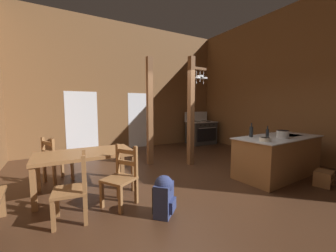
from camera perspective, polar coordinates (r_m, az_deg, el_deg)
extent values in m
cube|color=#422819|center=(4.59, 5.19, -15.23)|extent=(8.13, 8.23, 0.10)
cube|color=brown|center=(7.73, -11.09, 10.62)|extent=(8.13, 0.14, 4.51)
cube|color=brown|center=(7.14, 31.32, 10.29)|extent=(0.14, 8.23, 4.51)
cube|color=white|center=(7.29, -23.09, 0.88)|extent=(1.00, 0.01, 2.05)
cube|color=white|center=(7.78, -8.18, 1.58)|extent=(0.84, 0.01, 2.05)
cube|color=olive|center=(5.29, 28.49, -7.56)|extent=(2.15, 1.03, 0.87)
cube|color=silver|center=(5.21, 28.73, -2.76)|extent=(2.21, 1.09, 0.02)
cube|color=black|center=(5.62, 31.03, -2.19)|extent=(0.54, 0.43, 0.00)
cube|color=black|center=(5.59, 24.36, -10.76)|extent=(1.99, 0.16, 0.10)
cube|color=#313131|center=(8.53, 9.29, -1.94)|extent=(1.12, 0.79, 0.90)
cube|color=black|center=(8.24, 10.90, -2.46)|extent=(0.93, 0.03, 0.52)
cylinder|color=silver|center=(8.18, 11.05, -0.55)|extent=(0.83, 0.05, 0.02)
cube|color=silver|center=(8.48, 9.34, 1.17)|extent=(1.16, 0.83, 0.03)
cube|color=silver|center=(8.76, 7.93, 2.68)|extent=(1.14, 0.07, 0.40)
cylinder|color=black|center=(8.52, 11.29, 1.29)|extent=(0.21, 0.21, 0.01)
cylinder|color=black|center=(8.21, 8.61, 1.17)|extent=(0.21, 0.21, 0.01)
cylinder|color=black|center=(8.75, 10.03, 1.43)|extent=(0.21, 0.21, 0.01)
cylinder|color=black|center=(8.46, 7.38, 1.32)|extent=(0.21, 0.21, 0.01)
cylinder|color=black|center=(8.39, 12.78, 0.40)|extent=(0.04, 0.03, 0.04)
cylinder|color=black|center=(8.25, 11.62, 0.33)|extent=(0.04, 0.03, 0.04)
cylinder|color=black|center=(8.11, 10.42, 0.26)|extent=(0.04, 0.03, 0.04)
cylinder|color=black|center=(7.98, 9.18, 0.19)|extent=(0.04, 0.03, 0.04)
cube|color=brown|center=(5.40, 6.47, 4.02)|extent=(0.15, 0.15, 2.86)
cube|color=brown|center=(5.63, 8.34, 15.79)|extent=(0.58, 0.14, 0.06)
cylinder|color=silver|center=(5.59, 8.06, 14.67)|extent=(0.01, 0.01, 0.23)
cylinder|color=silver|center=(5.57, 8.04, 13.29)|extent=(0.23, 0.23, 0.04)
cylinder|color=silver|center=(5.56, 8.02, 12.47)|extent=(0.02, 0.02, 0.14)
cylinder|color=silver|center=(5.68, 9.05, 14.78)|extent=(0.01, 0.01, 0.18)
cylinder|color=silver|center=(5.67, 9.03, 13.69)|extent=(0.18, 0.18, 0.04)
cylinder|color=silver|center=(5.66, 9.02, 12.89)|extent=(0.02, 0.02, 0.14)
cylinder|color=silver|center=(5.77, 10.00, 14.41)|extent=(0.01, 0.01, 0.22)
cylinder|color=silver|center=(5.75, 9.97, 13.11)|extent=(0.23, 0.23, 0.04)
cylinder|color=silver|center=(5.74, 9.96, 12.32)|extent=(0.02, 0.02, 0.14)
cube|color=brown|center=(5.44, -5.17, 4.05)|extent=(0.14, 0.14, 2.86)
cube|color=olive|center=(5.16, 37.73, -10.19)|extent=(0.41, 0.35, 0.04)
cube|color=olive|center=(5.05, 37.26, -12.27)|extent=(0.09, 0.28, 0.26)
cube|color=olive|center=(5.35, 37.98, -11.33)|extent=(0.09, 0.28, 0.26)
cube|color=olive|center=(5.20, 37.63, -11.76)|extent=(0.37, 0.34, 0.03)
cube|color=olive|center=(4.06, -22.25, -7.27)|extent=(1.71, 0.92, 0.06)
cube|color=olive|center=(4.52, -32.85, -11.29)|extent=(0.08, 0.08, 0.68)
cube|color=olive|center=(4.67, -12.81, -9.96)|extent=(0.08, 0.08, 0.68)
cube|color=olive|center=(3.78, -33.67, -14.64)|extent=(0.08, 0.08, 0.68)
cube|color=olive|center=(3.95, -9.60, -12.82)|extent=(0.08, 0.08, 0.68)
cube|color=olive|center=(3.41, -13.62, -14.38)|extent=(0.61, 0.61, 0.04)
cube|color=olive|center=(3.25, -13.23, -19.73)|extent=(0.07, 0.07, 0.41)
cube|color=olive|center=(3.49, -18.15, -17.99)|extent=(0.07, 0.07, 0.41)
cube|color=olive|center=(3.42, -9.01, -13.44)|extent=(0.07, 0.07, 0.95)
cube|color=olive|center=(3.65, -13.88, -12.28)|extent=(0.07, 0.07, 0.95)
cube|color=olive|center=(3.43, -11.65, -7.07)|extent=(0.23, 0.34, 0.07)
cube|color=olive|center=(3.48, -11.59, -10.12)|extent=(0.23, 0.34, 0.07)
cube|color=olive|center=(4.91, -28.56, -8.66)|extent=(0.60, 0.60, 0.04)
cube|color=olive|center=(5.21, -27.62, -10.34)|extent=(0.07, 0.07, 0.41)
cube|color=olive|center=(4.90, -25.34, -11.26)|extent=(0.07, 0.07, 0.41)
cube|color=olive|center=(4.98, -31.59, -8.09)|extent=(0.07, 0.07, 0.95)
cube|color=olive|center=(4.65, -29.49, -8.93)|extent=(0.07, 0.07, 0.95)
cube|color=olive|center=(4.74, -30.81, -4.21)|extent=(0.21, 0.35, 0.07)
cube|color=olive|center=(4.77, -30.69, -6.46)|extent=(0.21, 0.35, 0.07)
cube|color=olive|center=(3.21, -25.90, -16.12)|extent=(0.50, 0.50, 0.04)
cube|color=olive|center=(3.15, -29.66, -21.22)|extent=(0.06, 0.06, 0.41)
cube|color=olive|center=(3.49, -28.77, -18.44)|extent=(0.06, 0.06, 0.41)
cube|color=olive|center=(3.01, -22.45, -16.57)|extent=(0.06, 0.06, 0.95)
cube|color=olive|center=(3.37, -22.38, -14.14)|extent=(0.06, 0.06, 0.95)
cube|color=olive|center=(3.08, -22.68, -8.92)|extent=(0.09, 0.38, 0.07)
cube|color=olive|center=(3.13, -22.54, -12.29)|extent=(0.09, 0.38, 0.07)
cube|color=navy|center=(3.13, -1.20, -19.96)|extent=(0.38, 0.38, 0.48)
cube|color=navy|center=(3.12, 1.25, -21.44)|extent=(0.20, 0.20, 0.17)
cylinder|color=black|center=(3.24, -2.87, -18.95)|extent=(0.06, 0.06, 0.38)
cylinder|color=black|center=(3.08, -4.14, -20.37)|extent=(0.06, 0.06, 0.38)
sphere|color=navy|center=(3.04, -1.21, -16.22)|extent=(0.38, 0.38, 0.27)
cylinder|color=silver|center=(5.04, 29.59, -2.04)|extent=(0.25, 0.25, 0.16)
cylinder|color=black|center=(5.03, 29.64, -1.10)|extent=(0.26, 0.26, 0.01)
cylinder|color=silver|center=(4.91, 28.78, -1.72)|extent=(0.05, 0.02, 0.02)
cylinder|color=silver|center=(5.15, 30.41, -1.48)|extent=(0.05, 0.02, 0.02)
cylinder|color=silver|center=(4.42, 25.69, -3.43)|extent=(0.21, 0.21, 0.07)
cylinder|color=black|center=(4.41, 25.71, -2.95)|extent=(0.17, 0.17, 0.00)
cylinder|color=#1E2328|center=(4.82, 26.20, -1.98)|extent=(0.06, 0.06, 0.20)
cylinder|color=#1E2328|center=(4.80, 26.27, -0.41)|extent=(0.02, 0.02, 0.07)
cylinder|color=#1E2328|center=(4.88, 22.40, -1.52)|extent=(0.08, 0.08, 0.23)
cylinder|color=#1E2328|center=(4.86, 22.47, 0.31)|extent=(0.03, 0.03, 0.08)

